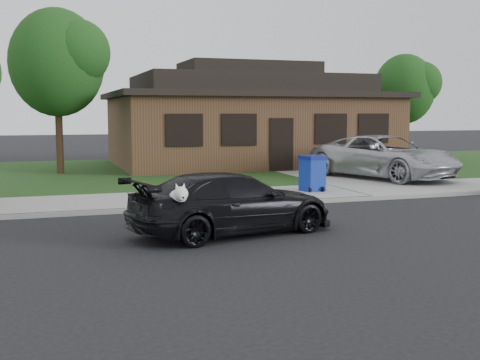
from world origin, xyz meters
name	(u,v)px	position (x,y,z in m)	size (l,w,h in m)	color
ground	(304,231)	(0.00, 0.00, 0.00)	(120.00, 120.00, 0.00)	black
sidewalk	(232,197)	(0.00, 5.00, 0.06)	(60.00, 3.00, 0.12)	gray
curb	(249,204)	(0.00, 3.50, 0.06)	(60.00, 0.12, 0.12)	gray
lawn	(174,171)	(0.00, 13.00, 0.07)	(60.00, 13.00, 0.13)	#193814
driveway	(337,174)	(6.00, 10.00, 0.07)	(4.50, 13.00, 0.14)	gray
sedan	(232,203)	(-1.53, 0.22, 0.64)	(4.67, 2.70, 1.27)	black
minivan	(384,157)	(6.54, 7.40, 0.91)	(2.57, 5.58, 1.55)	#B4B5BB
recycling_bin	(312,173)	(2.61, 5.12, 0.67)	(0.78, 0.78, 1.08)	navy
house	(249,120)	(4.00, 15.00, 2.13)	(12.60, 8.60, 4.65)	#422B1C
tree_0	(61,60)	(-4.34, 12.88, 4.48)	(3.78, 3.60, 6.34)	#332114
tree_1	(408,88)	(12.14, 14.40, 3.71)	(3.15, 3.00, 5.25)	#332114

